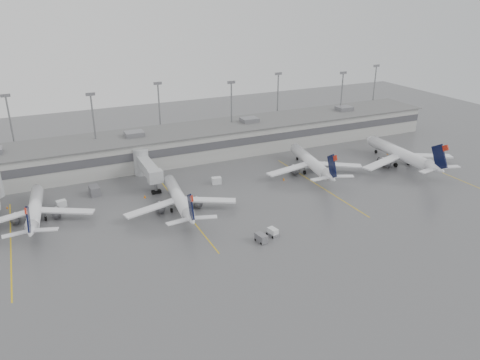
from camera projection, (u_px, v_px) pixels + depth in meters
name	position (u px, v px, depth m)	size (l,w,h in m)	color
ground	(311.00, 243.00, 89.99)	(260.00, 260.00, 0.00)	#4B4B4D
terminal	(203.00, 141.00, 137.10)	(152.00, 17.00, 9.45)	#A5A5A0
light_masts	(196.00, 110.00, 138.98)	(142.40, 8.00, 20.60)	gray
jet_bridge_right	(145.00, 165.00, 118.91)	(4.00, 17.20, 7.00)	#A6A9AB
stand_markings	(255.00, 197.00, 110.14)	(105.25, 40.00, 0.01)	gold
jet_far_left	(35.00, 209.00, 97.69)	(23.85, 26.85, 8.70)	white
jet_mid_left	(179.00, 199.00, 102.54)	(24.72, 27.82, 9.01)	white
jet_mid_right	(312.00, 162.00, 123.55)	(26.13, 29.55, 9.63)	white
jet_far_right	(402.00, 154.00, 128.75)	(29.17, 32.77, 10.60)	white
baggage_tug	(273.00, 233.00, 92.60)	(1.99, 2.71, 1.59)	silver
baggage_cart	(261.00, 238.00, 90.25)	(1.89, 2.77, 1.64)	slate
gse_uld_a	(61.00, 204.00, 104.96)	(2.12, 1.41, 1.50)	silver
gse_uld_b	(216.00, 181.00, 117.39)	(2.37, 1.58, 1.68)	silver
gse_uld_c	(309.00, 164.00, 128.35)	(2.73, 1.82, 1.94)	silver
gse_loader	(94.00, 191.00, 110.91)	(2.17, 3.47, 2.17)	slate
cone_a	(7.00, 207.00, 104.20)	(0.38, 0.38, 0.60)	orange
cone_b	(145.00, 196.00, 109.49)	(0.50, 0.50, 0.79)	orange
cone_c	(284.00, 179.00, 119.67)	(0.48, 0.48, 0.76)	orange
cone_d	(387.00, 153.00, 138.47)	(0.46, 0.46, 0.73)	orange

